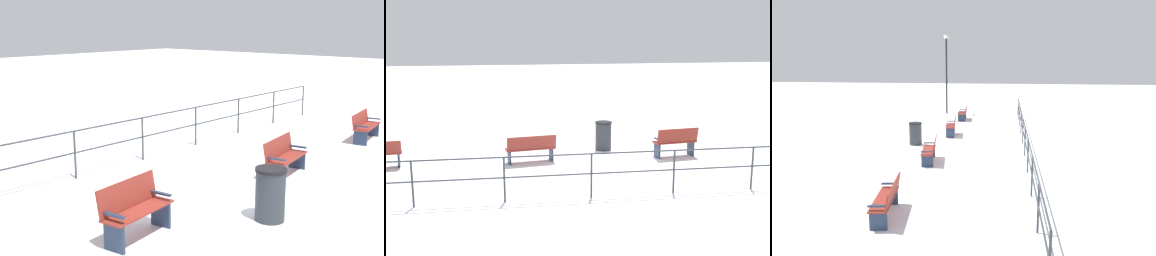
{
  "view_description": "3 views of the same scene",
  "coord_description": "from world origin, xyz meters",
  "views": [
    {
      "loc": [
        5.71,
        -7.49,
        3.48
      ],
      "look_at": [
        -1.08,
        0.35,
        1.26
      ],
      "focal_mm": 46.84,
      "sensor_mm": 36.0,
      "label": 1
    },
    {
      "loc": [
        -14.48,
        3.15,
        4.05
      ],
      "look_at": [
        -0.95,
        0.98,
        1.24
      ],
      "focal_mm": 45.94,
      "sensor_mm": 36.0,
      "label": 2
    },
    {
      "loc": [
        -2.65,
        14.39,
        3.61
      ],
      "look_at": [
        -0.91,
        0.28,
        0.88
      ],
      "focal_mm": 33.33,
      "sensor_mm": 36.0,
      "label": 3
    }
  ],
  "objects": [
    {
      "name": "waterfront_railing",
      "position": [
        -3.34,
        -0.0,
        0.75
      ],
      "size": [
        0.05,
        18.73,
        1.11
      ],
      "color": "#383D42",
      "rests_on": "ground"
    },
    {
      "name": "ground_plane",
      "position": [
        0.0,
        0.0,
        0.0
      ],
      "size": [
        80.0,
        80.0,
        0.0
      ],
      "primitive_type": "plane",
      "color": "white",
      "rests_on": "ground"
    },
    {
      "name": "bench_third",
      "position": [
        0.04,
        2.28,
        0.45
      ],
      "size": [
        0.72,
        1.56,
        0.86
      ],
      "rotation": [
        0.0,
        0.0,
        0.15
      ],
      "color": "maroon",
      "rests_on": "ground"
    },
    {
      "name": "bench_second",
      "position": [
        -0.02,
        -2.3,
        0.5
      ],
      "size": [
        0.67,
        1.43,
        0.95
      ],
      "rotation": [
        0.0,
        0.0,
        0.13
      ],
      "color": "maroon",
      "rests_on": "ground"
    },
    {
      "name": "trash_bin",
      "position": [
        1.25,
        -0.23,
        0.48
      ],
      "size": [
        0.56,
        0.56,
        0.96
      ],
      "color": "#2D3338",
      "rests_on": "ground"
    }
  ]
}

